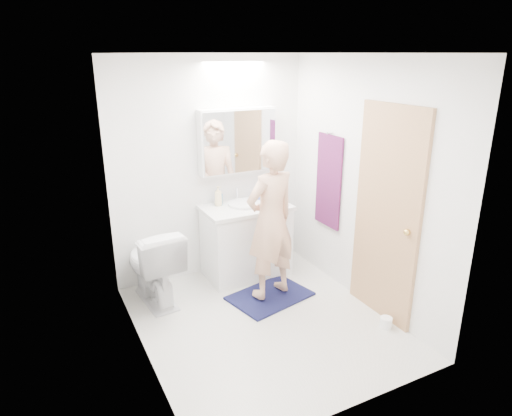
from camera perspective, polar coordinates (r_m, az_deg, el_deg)
floor at (r=4.40m, az=0.93°, el=-14.10°), size 2.50×2.50×0.00m
ceiling at (r=3.69m, az=1.14°, el=18.93°), size 2.50×2.50×0.00m
wall_back at (r=4.98m, az=-5.79°, el=4.87°), size 2.50×0.00×2.50m
wall_front at (r=2.92m, az=12.74°, el=-5.85°), size 2.50×0.00×2.50m
wall_left at (r=3.53m, az=-14.95°, el=-1.62°), size 0.00×2.50×2.50m
wall_right at (r=4.49m, az=13.53°, el=2.87°), size 0.00×2.50×2.50m
vanity_cabinet at (r=5.10m, az=-1.28°, el=-4.32°), size 0.90×0.55×0.78m
countertop at (r=4.95m, az=-1.31°, el=0.05°), size 0.95×0.58×0.04m
sink_basin at (r=4.96m, az=-1.47°, el=0.53°), size 0.36×0.36×0.03m
faucet at (r=5.11m, az=-2.40°, el=1.82°), size 0.02×0.02×0.16m
medicine_cabinet at (r=4.96m, az=-2.33°, el=8.45°), size 0.88×0.14×0.70m
mirror_panel at (r=4.89m, az=-1.95°, el=8.31°), size 0.84×0.01×0.66m
toilet at (r=4.66m, az=-12.86°, el=-6.96°), size 0.52×0.83×0.81m
bath_rug at (r=4.79m, az=1.76°, el=-11.02°), size 0.90×0.71×0.02m
person at (r=4.43m, az=1.87°, el=-1.62°), size 0.65×0.50×1.60m
door at (r=4.29m, az=16.12°, el=-0.91°), size 0.04×0.80×2.00m
door_knob at (r=4.08m, az=18.48°, el=-2.92°), size 0.06×0.06×0.06m
towel at (r=4.91m, az=9.13°, el=3.33°), size 0.02×0.42×1.00m
towel_hook at (r=4.79m, az=9.33°, el=9.31°), size 0.07×0.02×0.02m
soap_bottle_a at (r=4.94m, az=-4.79°, el=1.53°), size 0.12×0.12×0.22m
soap_bottle_b at (r=4.98m, az=-4.66°, el=1.38°), size 0.10×0.10×0.17m
toothbrush_cup at (r=5.16m, az=0.23°, el=1.62°), size 0.10×0.10×0.09m
toilet_paper_roll at (r=4.46m, az=16.05°, el=-13.69°), size 0.11×0.11×0.10m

